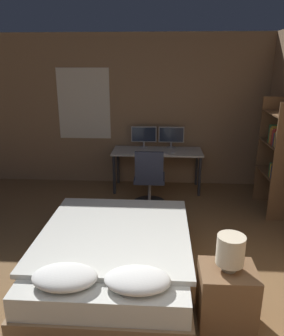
{
  "coord_description": "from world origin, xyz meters",
  "views": [
    {
      "loc": [
        0.1,
        -1.59,
        2.2
      ],
      "look_at": [
        -0.18,
        2.9,
        0.75
      ],
      "focal_mm": 35.0,
      "sensor_mm": 36.0,
      "label": 1
    }
  ],
  "objects_px": {
    "desk": "(157,155)",
    "monitor_right": "(171,136)",
    "bookshelf": "(278,150)",
    "bed": "(114,257)",
    "nightstand": "(226,296)",
    "monitor_left": "(144,135)",
    "bedside_lamp": "(231,250)",
    "office_chair": "(149,183)",
    "computer_mouse": "(173,153)",
    "keyboard": "(157,153)"
  },
  "relations": [
    {
      "from": "bedside_lamp",
      "to": "bed",
      "type": "bearing_deg",
      "value": 151.63
    },
    {
      "from": "bed",
      "to": "keyboard",
      "type": "xyz_separation_m",
      "value": [
        0.4,
        2.41,
        0.48
      ]
    },
    {
      "from": "monitor_right",
      "to": "office_chair",
      "type": "distance_m",
      "value": 1.16
    },
    {
      "from": "monitor_right",
      "to": "computer_mouse",
      "type": "xyz_separation_m",
      "value": [
        0.02,
        -0.43,
        -0.2
      ]
    },
    {
      "from": "office_chair",
      "to": "bookshelf",
      "type": "relative_size",
      "value": 0.55
    },
    {
      "from": "desk",
      "to": "monitor_left",
      "type": "xyz_separation_m",
      "value": [
        -0.25,
        0.21,
        0.31
      ]
    },
    {
      "from": "keyboard",
      "to": "bookshelf",
      "type": "bearing_deg",
      "value": -19.66
    },
    {
      "from": "desk",
      "to": "office_chair",
      "type": "height_order",
      "value": "office_chair"
    },
    {
      "from": "bed",
      "to": "office_chair",
      "type": "relative_size",
      "value": 2.09
    },
    {
      "from": "keyboard",
      "to": "bookshelf",
      "type": "relative_size",
      "value": 0.21
    },
    {
      "from": "bedside_lamp",
      "to": "bookshelf",
      "type": "xyz_separation_m",
      "value": [
        1.11,
        2.35,
        0.25
      ]
    },
    {
      "from": "desk",
      "to": "computer_mouse",
      "type": "xyz_separation_m",
      "value": [
        0.27,
        -0.21,
        0.1
      ]
    },
    {
      "from": "nightstand",
      "to": "bookshelf",
      "type": "distance_m",
      "value": 2.69
    },
    {
      "from": "keyboard",
      "to": "bookshelf",
      "type": "height_order",
      "value": "bookshelf"
    },
    {
      "from": "keyboard",
      "to": "bed",
      "type": "bearing_deg",
      "value": -99.43
    },
    {
      "from": "bookshelf",
      "to": "nightstand",
      "type": "bearing_deg",
      "value": -115.39
    },
    {
      "from": "nightstand",
      "to": "desk",
      "type": "height_order",
      "value": "desk"
    },
    {
      "from": "desk",
      "to": "monitor_left",
      "type": "height_order",
      "value": "monitor_left"
    },
    {
      "from": "nightstand",
      "to": "computer_mouse",
      "type": "height_order",
      "value": "computer_mouse"
    },
    {
      "from": "nightstand",
      "to": "monitor_right",
      "type": "xyz_separation_m",
      "value": [
        -0.41,
        3.41,
        0.68
      ]
    },
    {
      "from": "nightstand",
      "to": "bookshelf",
      "type": "height_order",
      "value": "bookshelf"
    },
    {
      "from": "keyboard",
      "to": "office_chair",
      "type": "relative_size",
      "value": 0.38
    },
    {
      "from": "office_chair",
      "to": "nightstand",
      "type": "bearing_deg",
      "value": -72.67
    },
    {
      "from": "monitor_left",
      "to": "monitor_right",
      "type": "relative_size",
      "value": 1.0
    },
    {
      "from": "desk",
      "to": "monitor_right",
      "type": "height_order",
      "value": "monitor_right"
    },
    {
      "from": "bedside_lamp",
      "to": "desk",
      "type": "bearing_deg",
      "value": 101.72
    },
    {
      "from": "computer_mouse",
      "to": "office_chair",
      "type": "xyz_separation_m",
      "value": [
        -0.37,
        -0.52,
        -0.36
      ]
    },
    {
      "from": "bed",
      "to": "bookshelf",
      "type": "xyz_separation_m",
      "value": [
        2.18,
        1.77,
        0.73
      ]
    },
    {
      "from": "monitor_left",
      "to": "computer_mouse",
      "type": "relative_size",
      "value": 6.52
    },
    {
      "from": "bedside_lamp",
      "to": "bookshelf",
      "type": "bearing_deg",
      "value": 64.61
    },
    {
      "from": "desk",
      "to": "monitor_right",
      "type": "bearing_deg",
      "value": 40.95
    },
    {
      "from": "monitor_left",
      "to": "monitor_right",
      "type": "height_order",
      "value": "same"
    },
    {
      "from": "nightstand",
      "to": "monitor_left",
      "type": "height_order",
      "value": "monitor_left"
    },
    {
      "from": "bed",
      "to": "keyboard",
      "type": "distance_m",
      "value": 2.49
    },
    {
      "from": "desk",
      "to": "computer_mouse",
      "type": "relative_size",
      "value": 22.46
    },
    {
      "from": "monitor_left",
      "to": "office_chair",
      "type": "relative_size",
      "value": 0.49
    },
    {
      "from": "bedside_lamp",
      "to": "computer_mouse",
      "type": "bearing_deg",
      "value": 97.53
    },
    {
      "from": "bedside_lamp",
      "to": "office_chair",
      "type": "bearing_deg",
      "value": 107.33
    },
    {
      "from": "bed",
      "to": "monitor_left",
      "type": "xyz_separation_m",
      "value": [
        0.15,
        2.83,
        0.7
      ]
    },
    {
      "from": "nightstand",
      "to": "monitor_left",
      "type": "bearing_deg",
      "value": 104.95
    },
    {
      "from": "computer_mouse",
      "to": "keyboard",
      "type": "bearing_deg",
      "value": 180.0
    },
    {
      "from": "bedside_lamp",
      "to": "desk",
      "type": "xyz_separation_m",
      "value": [
        -0.66,
        3.19,
        -0.09
      ]
    },
    {
      "from": "monitor_right",
      "to": "computer_mouse",
      "type": "distance_m",
      "value": 0.47
    },
    {
      "from": "bookshelf",
      "to": "bed",
      "type": "bearing_deg",
      "value": -140.83
    },
    {
      "from": "bedside_lamp",
      "to": "office_chair",
      "type": "relative_size",
      "value": 0.34
    },
    {
      "from": "desk",
      "to": "monitor_left",
      "type": "relative_size",
      "value": 3.44
    },
    {
      "from": "monitor_left",
      "to": "bookshelf",
      "type": "height_order",
      "value": "bookshelf"
    },
    {
      "from": "bookshelf",
      "to": "monitor_right",
      "type": "bearing_deg",
      "value": 145.23
    },
    {
      "from": "bedside_lamp",
      "to": "office_chair",
      "type": "xyz_separation_m",
      "value": [
        -0.77,
        2.46,
        -0.34
      ]
    },
    {
      "from": "bedside_lamp",
      "to": "computer_mouse",
      "type": "height_order",
      "value": "bedside_lamp"
    }
  ]
}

